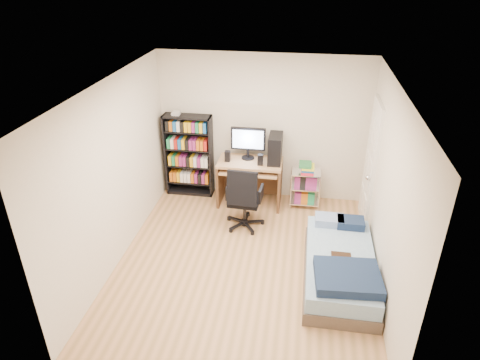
% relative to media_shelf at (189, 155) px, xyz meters
% --- Properties ---
extents(room, '(3.58, 4.08, 2.58)m').
position_rel_media_shelf_xyz_m(room, '(1.26, -1.84, 0.50)').
color(room, tan).
rests_on(room, ground).
extents(media_shelf, '(0.82, 0.27, 1.52)m').
position_rel_media_shelf_xyz_m(media_shelf, '(0.00, 0.00, 0.00)').
color(media_shelf, black).
rests_on(media_shelf, room).
extents(computer_desk, '(1.06, 0.62, 1.34)m').
position_rel_media_shelf_xyz_m(computer_desk, '(1.21, -0.15, -0.03)').
color(computer_desk, tan).
rests_on(computer_desk, room).
extents(office_chair, '(0.65, 0.65, 1.05)m').
position_rel_media_shelf_xyz_m(office_chair, '(1.12, -0.95, -0.42)').
color(office_chair, black).
rests_on(office_chair, room).
extents(wire_cart, '(0.50, 0.36, 0.80)m').
position_rel_media_shelf_xyz_m(wire_cart, '(2.04, -0.15, -0.23)').
color(wire_cart, white).
rests_on(wire_cart, room).
extents(bed, '(0.90, 1.80, 0.51)m').
position_rel_media_shelf_xyz_m(bed, '(2.54, -2.01, -0.52)').
color(bed, brown).
rests_on(bed, room).
extents(door, '(0.12, 0.80, 2.00)m').
position_rel_media_shelf_xyz_m(door, '(2.98, -0.49, 0.25)').
color(door, white).
rests_on(door, room).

